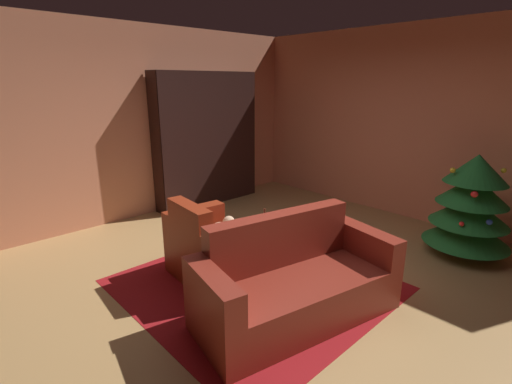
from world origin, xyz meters
name	(u,v)px	position (x,y,z in m)	size (l,w,h in m)	color
ground_plane	(275,274)	(0.00, 0.00, 0.00)	(6.62, 6.62, 0.00)	#AD834E
wall_back	(408,124)	(0.00, 2.79, 1.39)	(5.54, 0.06, 2.78)	#D6805B
wall_left	(143,123)	(-2.74, 0.00, 1.39)	(0.06, 5.64, 2.78)	#D6805B
area_rug	(255,284)	(0.01, -0.31, 0.00)	(2.39, 2.32, 0.01)	maroon
bookshelf_unit	(213,141)	(-2.50, 1.09, 1.05)	(0.33, 1.85, 2.15)	black
armchair_red	(213,251)	(-0.38, -0.53, 0.32)	(1.03, 0.77, 0.87)	maroon
couch_red	(295,284)	(0.62, -0.40, 0.30)	(1.10, 1.90, 0.88)	maroon
coffee_table	(263,244)	(0.01, -0.18, 0.42)	(0.61, 0.61, 0.47)	black
book_stack_on_table	(260,234)	(-0.02, -0.20, 0.52)	(0.22, 0.16, 0.11)	#DFC857
bottle_on_table	(264,223)	(-0.10, -0.06, 0.58)	(0.07, 0.07, 0.27)	brown
decorated_tree	(471,206)	(1.21, 2.01, 0.61)	(0.95, 0.95, 1.21)	brown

